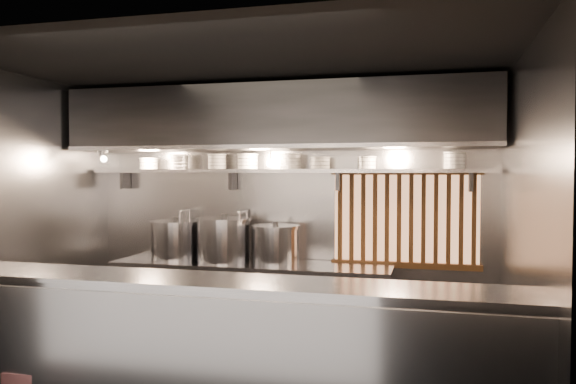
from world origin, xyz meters
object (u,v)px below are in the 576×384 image
at_px(heat_lamp, 102,154).
at_px(stock_pot_mid, 276,244).
at_px(pendant_bulb, 271,163).
at_px(stock_pot_left, 176,240).
at_px(stock_pot_right, 224,240).

distance_m(heat_lamp, stock_pot_mid, 2.12).
relative_size(pendant_bulb, stock_pot_mid, 0.35).
height_order(heat_lamp, pendant_bulb, heat_lamp).
xyz_separation_m(pendant_bulb, stock_pot_mid, (0.06, -0.03, -0.86)).
relative_size(stock_pot_left, stock_pot_right, 0.97).
bearing_deg(pendant_bulb, stock_pot_left, -178.79).
bearing_deg(stock_pot_right, stock_pot_mid, 3.91).
bearing_deg(heat_lamp, stock_pot_left, 25.04).
height_order(stock_pot_left, stock_pot_right, stock_pot_right).
distance_m(heat_lamp, stock_pot_right, 1.61).
bearing_deg(heat_lamp, stock_pot_mid, 9.88).
relative_size(heat_lamp, stock_pot_left, 0.48).
relative_size(stock_pot_left, stock_pot_mid, 1.36).
distance_m(heat_lamp, pendant_bulb, 1.83).
bearing_deg(heat_lamp, pendant_bulb, 11.00).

